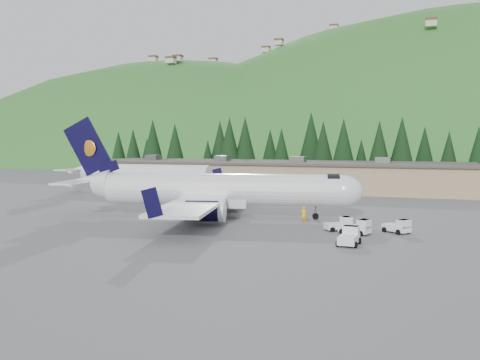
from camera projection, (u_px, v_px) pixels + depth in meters
name	position (u px, v px, depth m)	size (l,w,h in m)	color
ground	(223.00, 218.00, 62.48)	(600.00, 600.00, 0.00)	#57575C
airliner	(214.00, 191.00, 62.38)	(35.60, 33.64, 11.87)	white
second_airliner	(134.00, 174.00, 91.24)	(27.50, 11.00, 10.05)	white
baggage_tug_a	(340.00, 224.00, 53.48)	(2.89, 2.52, 1.39)	white
baggage_tug_b	(398.00, 227.00, 51.93)	(2.91, 2.72, 1.42)	white
baggage_tug_c	(349.00, 237.00, 46.17)	(1.88, 2.97, 1.55)	white
terminal_building	(272.00, 175.00, 99.66)	(71.00, 17.00, 6.10)	tan
baggage_tug_d	(357.00, 227.00, 51.20)	(3.18, 2.45, 1.53)	white
ramp_worker	(304.00, 215.00, 58.19)	(0.69, 0.45, 1.89)	yellow
tree_line	(306.00, 148.00, 119.09)	(113.67, 18.60, 14.46)	black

